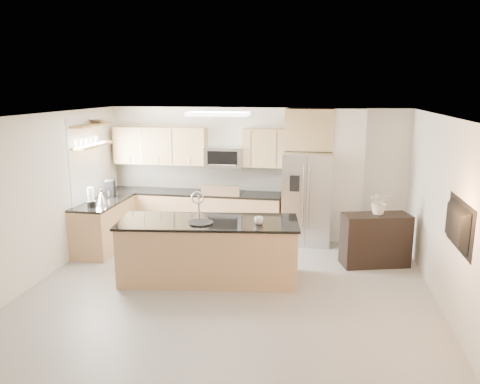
% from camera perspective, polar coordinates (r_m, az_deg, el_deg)
% --- Properties ---
extents(floor, '(6.50, 6.50, 0.00)m').
position_cam_1_polar(floor, '(6.85, -2.03, -13.21)').
color(floor, '#A8A5A0').
rests_on(floor, ground).
extents(ceiling, '(6.00, 6.50, 0.02)m').
position_cam_1_polar(ceiling, '(6.18, -2.22, 9.04)').
color(ceiling, silver).
rests_on(ceiling, wall_back).
extents(wall_back, '(6.00, 0.02, 2.60)m').
position_cam_1_polar(wall_back, '(9.52, 1.87, 2.42)').
color(wall_back, silver).
rests_on(wall_back, floor).
extents(wall_front, '(6.00, 0.02, 2.60)m').
position_cam_1_polar(wall_front, '(3.50, -13.54, -16.57)').
color(wall_front, silver).
rests_on(wall_front, floor).
extents(wall_left, '(0.02, 6.50, 2.60)m').
position_cam_1_polar(wall_left, '(7.58, -24.91, -1.41)').
color(wall_left, silver).
rests_on(wall_left, floor).
extents(wall_right, '(0.02, 6.50, 2.60)m').
position_cam_1_polar(wall_right, '(6.50, 24.79, -3.60)').
color(wall_right, silver).
rests_on(wall_right, floor).
extents(back_counter, '(3.55, 0.66, 1.44)m').
position_cam_1_polar(back_counter, '(9.64, -5.66, -2.55)').
color(back_counter, tan).
rests_on(back_counter, floor).
extents(left_counter, '(0.66, 1.50, 0.92)m').
position_cam_1_polar(left_counter, '(9.17, -16.25, -3.88)').
color(left_counter, tan).
rests_on(left_counter, floor).
extents(range, '(0.76, 0.64, 1.14)m').
position_cam_1_polar(range, '(9.49, -2.03, -2.74)').
color(range, black).
rests_on(range, floor).
extents(upper_cabinets, '(3.50, 0.33, 0.75)m').
position_cam_1_polar(upper_cabinets, '(9.55, -6.04, 5.57)').
color(upper_cabinets, tan).
rests_on(upper_cabinets, wall_back).
extents(microwave, '(0.76, 0.40, 0.40)m').
position_cam_1_polar(microwave, '(9.37, -1.93, 4.29)').
color(microwave, '#B6B6B9').
rests_on(microwave, upper_cabinets).
extents(refrigerator, '(0.92, 0.78, 1.78)m').
position_cam_1_polar(refrigerator, '(9.16, 8.12, -0.74)').
color(refrigerator, '#B6B6B9').
rests_on(refrigerator, floor).
extents(partition_column, '(0.60, 0.30, 2.60)m').
position_cam_1_polar(partition_column, '(9.31, 12.92, 1.86)').
color(partition_column, white).
rests_on(partition_column, floor).
extents(window, '(0.04, 1.15, 1.65)m').
position_cam_1_polar(window, '(9.06, -18.44, 3.49)').
color(window, white).
rests_on(window, wall_left).
extents(shelf_lower, '(0.30, 1.20, 0.04)m').
position_cam_1_polar(shelf_lower, '(9.05, -17.56, 5.46)').
color(shelf_lower, olive).
rests_on(shelf_lower, wall_left).
extents(shelf_upper, '(0.30, 1.20, 0.04)m').
position_cam_1_polar(shelf_upper, '(9.01, -17.72, 7.79)').
color(shelf_upper, olive).
rests_on(shelf_upper, wall_left).
extents(ceiling_fixture, '(1.00, 0.50, 0.06)m').
position_cam_1_polar(ceiling_fixture, '(7.83, -2.68, 9.49)').
color(ceiling_fixture, white).
rests_on(ceiling_fixture, ceiling).
extents(island, '(2.89, 1.34, 1.39)m').
position_cam_1_polar(island, '(7.44, -3.84, -7.06)').
color(island, tan).
rests_on(island, floor).
extents(credenza, '(1.20, 0.75, 0.90)m').
position_cam_1_polar(credenza, '(8.34, 16.17, -5.62)').
color(credenza, black).
rests_on(credenza, floor).
extents(cup, '(0.16, 0.16, 0.11)m').
position_cam_1_polar(cup, '(7.09, 2.32, -3.49)').
color(cup, white).
rests_on(cup, island).
extents(platter, '(0.47, 0.47, 0.02)m').
position_cam_1_polar(platter, '(7.16, -4.83, -3.74)').
color(platter, black).
rests_on(platter, island).
extents(blender, '(0.15, 0.15, 0.35)m').
position_cam_1_polar(blender, '(8.66, -17.71, -0.75)').
color(blender, black).
rests_on(blender, left_counter).
extents(kettle, '(0.20, 0.20, 0.25)m').
position_cam_1_polar(kettle, '(8.90, -16.53, -0.59)').
color(kettle, '#B6B6B9').
rests_on(kettle, left_counter).
extents(coffee_maker, '(0.21, 0.24, 0.32)m').
position_cam_1_polar(coffee_maker, '(9.37, -15.57, 0.37)').
color(coffee_maker, black).
rests_on(coffee_maker, left_counter).
extents(bowl, '(0.42, 0.42, 0.09)m').
position_cam_1_polar(bowl, '(9.24, -17.01, 8.34)').
color(bowl, '#B6B6B9').
rests_on(bowl, shelf_upper).
extents(flower_vase, '(0.73, 0.69, 0.64)m').
position_cam_1_polar(flower_vase, '(8.19, 16.70, -0.40)').
color(flower_vase, white).
rests_on(flower_vase, credenza).
extents(television, '(0.14, 1.08, 0.62)m').
position_cam_1_polar(television, '(6.28, 24.50, -3.64)').
color(television, black).
rests_on(television, wall_right).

